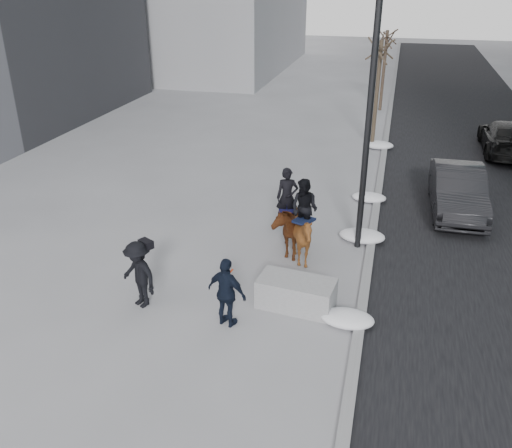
% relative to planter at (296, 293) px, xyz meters
% --- Properties ---
extents(ground, '(120.00, 120.00, 0.00)m').
position_rel_planter_xyz_m(ground, '(-1.38, 0.15, -0.38)').
color(ground, gray).
rests_on(ground, ground).
extents(road, '(8.00, 90.00, 0.01)m').
position_rel_planter_xyz_m(road, '(5.62, 10.15, -0.37)').
color(road, black).
rests_on(road, ground).
extents(curb, '(0.25, 90.00, 0.12)m').
position_rel_planter_xyz_m(curb, '(1.62, 10.15, -0.32)').
color(curb, gray).
rests_on(curb, ground).
extents(planter, '(1.97, 1.15, 0.75)m').
position_rel_planter_xyz_m(planter, '(0.00, 0.00, 0.00)').
color(planter, '#99999C').
rests_on(planter, ground).
extents(car_near, '(1.75, 4.76, 1.56)m').
position_rel_planter_xyz_m(car_near, '(4.28, 7.19, 0.40)').
color(car_near, black).
rests_on(car_near, ground).
extents(car_far, '(2.16, 5.14, 1.48)m').
position_rel_planter_xyz_m(car_far, '(6.94, 14.66, 0.36)').
color(car_far, black).
rests_on(car_far, ground).
extents(tree_near, '(1.20, 1.20, 5.41)m').
position_rel_planter_xyz_m(tree_near, '(1.02, 13.86, 2.33)').
color(tree_near, '#372820').
rests_on(tree_near, ground).
extents(tree_far, '(1.20, 1.20, 5.03)m').
position_rel_planter_xyz_m(tree_far, '(1.02, 21.72, 2.14)').
color(tree_far, '#332A1E').
rests_on(tree_far, ground).
extents(mounted_left, '(1.34, 2.12, 2.54)m').
position_rel_planter_xyz_m(mounted_left, '(-0.87, 2.86, 0.57)').
color(mounted_left, '#4A1C0E').
rests_on(mounted_left, ground).
extents(mounted_right, '(1.76, 1.86, 2.49)m').
position_rel_planter_xyz_m(mounted_right, '(-0.25, 2.24, 0.62)').
color(mounted_right, '#4F2A0F').
rests_on(mounted_right, ground).
extents(feeder, '(1.11, 1.00, 1.75)m').
position_rel_planter_xyz_m(feeder, '(-1.43, -1.15, 0.50)').
color(feeder, black).
rests_on(feeder, ground).
extents(camera_crew, '(1.31, 1.10, 1.75)m').
position_rel_planter_xyz_m(camera_crew, '(-3.77, -0.90, 0.51)').
color(camera_crew, black).
rests_on(camera_crew, ground).
extents(lamppost, '(0.25, 1.47, 9.09)m').
position_rel_planter_xyz_m(lamppost, '(1.22, 3.76, 4.62)').
color(lamppost, black).
rests_on(lamppost, ground).
extents(snow_piles, '(1.41, 15.17, 0.36)m').
position_rel_planter_xyz_m(snow_piles, '(1.32, 6.50, -0.21)').
color(snow_piles, white).
rests_on(snow_piles, ground).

